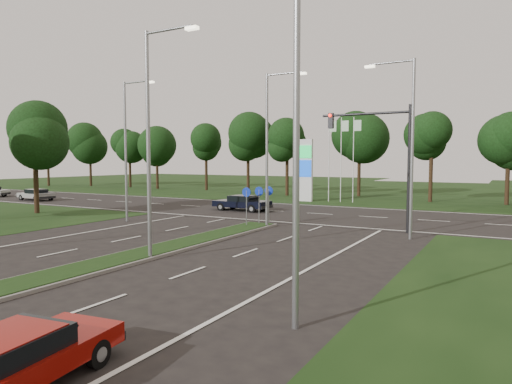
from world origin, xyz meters
The scene contains 16 objects.
verge_far centered at (0.00, 55.00, 0.00)m, with size 160.00×50.00×0.02m, color black.
cross_road centered at (0.00, 24.00, 0.00)m, with size 160.00×12.00×0.02m, color black.
median_kerb centered at (0.00, 4.00, 0.06)m, with size 2.00×26.00×0.12m, color slate.
streetlight_median_near centered at (1.00, 6.00, 5.08)m, with size 2.53×0.22×9.00m.
streetlight_median_far centered at (1.00, 16.00, 5.08)m, with size 2.53×0.22×9.00m.
streetlight_left_far centered at (-8.30, 14.00, 5.08)m, with size 2.53×0.22×9.00m.
streetlight_right_far centered at (8.80, 16.00, 5.08)m, with size 2.53×0.22×9.00m.
streetlight_right_near centered at (8.80, 2.00, 5.08)m, with size 2.53×0.22×9.00m.
traffic_signal centered at (7.19, 18.00, 4.65)m, with size 5.10×0.42×7.00m.
median_signs centered at (0.00, 16.40, 1.71)m, with size 1.16×1.76×2.38m.
gas_pylon centered at (-3.79, 33.05, 3.20)m, with size 5.80×1.26×8.00m.
tree_left_far centered at (-17.90, 13.93, 6.11)m, with size 5.20×5.20×8.86m.
treeline_far centered at (0.10, 39.93, 6.83)m, with size 6.00×6.00×9.90m.
red_sedan centered at (6.00, -3.09, 0.58)m, with size 2.09×4.07×1.07m.
navy_sedan centered at (-5.05, 22.90, 0.66)m, with size 4.52×1.96×1.23m.
far_car_a centered at (-27.59, 20.81, 0.62)m, with size 4.12×2.03×1.15m.
Camera 1 is at (13.37, -7.68, 3.99)m, focal length 32.00 mm.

